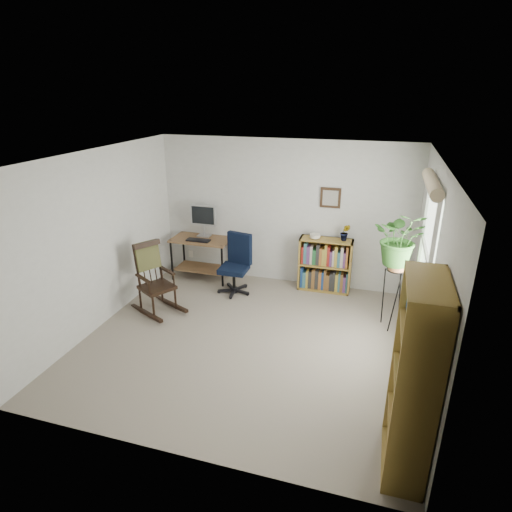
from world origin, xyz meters
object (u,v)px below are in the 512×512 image
(low_bookshelf, at_px, (325,265))
(tall_bookshelf, at_px, (414,380))
(desk, at_px, (202,258))
(office_chair, at_px, (234,265))
(rocking_chair, at_px, (156,278))

(low_bookshelf, distance_m, tall_bookshelf, 3.55)
(desk, bearing_deg, office_chair, -28.97)
(desk, bearing_deg, rocking_chair, -96.57)
(office_chair, bearing_deg, rocking_chair, -122.30)
(desk, relative_size, low_bookshelf, 1.13)
(office_chair, relative_size, rocking_chair, 0.92)
(rocking_chair, bearing_deg, tall_bookshelf, -87.76)
(office_chair, bearing_deg, low_bookshelf, 32.37)
(rocking_chair, bearing_deg, desk, 24.42)
(rocking_chair, bearing_deg, low_bookshelf, -26.71)
(office_chair, relative_size, tall_bookshelf, 0.55)
(low_bookshelf, bearing_deg, desk, -176.75)
(tall_bookshelf, bearing_deg, rocking_chair, 151.26)
(rocking_chair, height_order, tall_bookshelf, tall_bookshelf)
(desk, relative_size, tall_bookshelf, 0.56)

